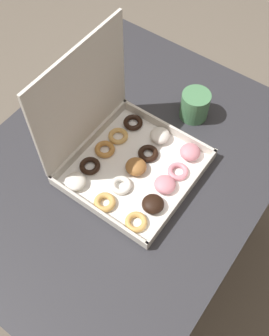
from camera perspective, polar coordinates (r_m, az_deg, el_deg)
The scene contains 4 objects.
ground_plane at distance 1.76m, azimuth -0.95°, elevation -12.70°, with size 8.00×8.00×0.00m, color #6B6054.
dining_table at distance 1.19m, azimuth -1.38°, elevation -2.55°, with size 1.00×0.76×0.75m.
donut_box at distance 1.03m, azimuth -1.87°, elevation 2.68°, with size 0.33×0.32×0.34m.
coffee_mug at distance 1.17m, azimuth 8.76°, elevation 9.04°, with size 0.08×0.08×0.09m.
Camera 1 is at (-0.46, -0.37, 1.66)m, focal length 42.00 mm.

